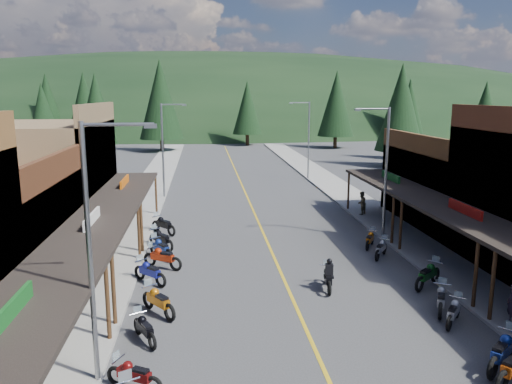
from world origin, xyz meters
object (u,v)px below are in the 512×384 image
object	(u,v)px
shop_east_3	(462,187)
bike_east_6	(454,311)
pine_2	(161,99)
streetlight_1	(164,146)
pedestrian_east_b	(361,203)
bike_west_5	(134,374)
pedestrian_east_a	(512,304)
pine_4	(336,104)
bike_east_5	(502,350)
rider_on_bike	(328,277)
pine_3	(247,108)
bike_west_11	(161,238)
pine_5	(402,98)
bike_west_12	(163,224)
bike_east_7	(441,298)
bike_east_9	(381,248)
shop_west_3	(41,180)
bike_east_8	(428,274)
pine_8	(43,119)
bike_west_7	(158,300)
bike_west_8	(150,271)
bike_west_10	(161,247)
pine_1	(84,103)
pine_10	(96,109)
bike_east_10	(370,239)
streetlight_2	(384,167)
pine_9	(409,112)
streetlight_0	(94,243)
pine_11	(401,107)
pine_7	(47,103)
streetlight_3	(307,137)
bike_west_6	(145,328)
bike_west_9	(162,257)

from	to	relation	value
shop_east_3	bike_east_6	xyz separation A→B (m)	(-8.02, -14.67, -1.98)
shop_east_3	pine_2	size ratio (longest dim) A/B	0.78
streetlight_1	pedestrian_east_b	world-z (taller)	streetlight_1
bike_west_5	pedestrian_east_a	world-z (taller)	pedestrian_east_a
pine_4	bike_east_5	xyz separation A→B (m)	(-12.31, -66.60, -6.57)
bike_east_6	rider_on_bike	world-z (taller)	rider_on_bike
pine_3	bike_west_11	xyz separation A→B (m)	(-10.23, -58.44, -5.84)
pine_5	bike_west_12	world-z (taller)	pine_5
bike_east_7	bike_east_9	xyz separation A→B (m)	(-0.01, 6.93, -0.05)
bike_west_11	pedestrian_east_b	bearing A→B (deg)	-13.48
bike_east_6	pedestrian_east_b	size ratio (longest dim) A/B	1.14
shop_west_3	bike_east_8	xyz separation A→B (m)	(20.20, -10.95, -2.88)
pine_8	bike_west_7	world-z (taller)	pine_8
bike_west_5	bike_west_7	xyz separation A→B (m)	(0.28, 5.22, 0.09)
pine_3	bike_east_9	distance (m)	61.64
pedestrian_east_a	bike_west_8	bearing A→B (deg)	-100.36
bike_west_10	pedestrian_east_b	distance (m)	15.93
bike_west_7	bike_west_12	xyz separation A→B (m)	(-0.69, 12.00, 0.00)
pine_1	bike_west_12	distance (m)	62.26
pine_10	bike_east_10	bearing A→B (deg)	-61.36
pine_10	bike_east_5	world-z (taller)	pine_10
bike_west_5	bike_east_6	xyz separation A→B (m)	(11.65, 3.18, -0.00)
pedestrian_east_b	bike_west_10	bearing A→B (deg)	-13.01
bike_east_7	rider_on_bike	size ratio (longest dim) A/B	1.00
pine_5	bike_east_9	world-z (taller)	pine_5
streetlight_2	pine_5	world-z (taller)	pine_5
shop_east_3	pine_9	size ratio (longest dim) A/B	1.01
streetlight_0	pine_1	bearing A→B (deg)	102.64
pine_1	pine_5	world-z (taller)	pine_5
streetlight_2	pine_2	bearing A→B (deg)	108.73
pine_10	pine_11	distance (m)	39.85
pine_7	pedestrian_east_a	distance (m)	89.41
shop_west_3	pine_4	world-z (taller)	pine_4
bike_west_10	bike_east_8	size ratio (longest dim) A/B	0.98
streetlight_3	bike_east_9	bearing A→B (deg)	-92.69
streetlight_3	bike_west_11	size ratio (longest dim) A/B	3.57
shop_east_3	bike_west_11	xyz separation A→B (m)	(-19.99, -3.74, -1.89)
pine_5	bike_east_10	world-z (taller)	pine_5
bike_east_7	pine_9	bearing A→B (deg)	96.77
pine_4	pine_2	bearing A→B (deg)	-175.91
bike_west_6	bike_east_7	bearing A→B (deg)	-21.34
pine_3	bike_west_11	bearing A→B (deg)	-99.93
rider_on_bike	bike_east_7	bearing A→B (deg)	-26.93
pine_1	streetlight_3	bearing A→B (deg)	-52.27
pine_5	bike_east_5	world-z (taller)	pine_5
pine_9	bike_west_9	bearing A→B (deg)	-126.20
bike_west_5	bike_west_6	xyz separation A→B (m)	(-0.03, 3.01, 0.00)
streetlight_2	pine_9	world-z (taller)	pine_9
bike_east_8	rider_on_bike	xyz separation A→B (m)	(-4.63, 0.22, -0.02)
streetlight_1	bike_west_11	size ratio (longest dim) A/B	3.57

